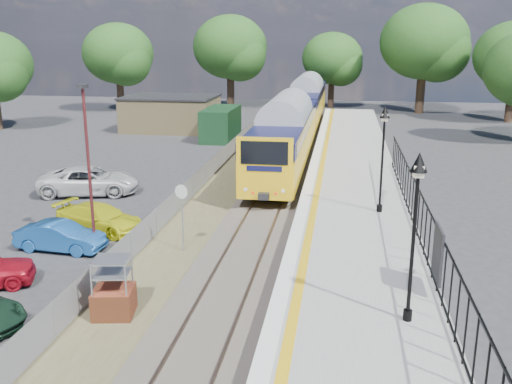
% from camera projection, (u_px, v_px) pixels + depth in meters
% --- Properties ---
extents(ground, '(120.00, 120.00, 0.00)m').
position_uv_depth(ground, '(235.00, 278.00, 20.20)').
color(ground, '#2D2D30').
rests_on(ground, ground).
extents(track_bed, '(5.90, 80.00, 0.29)m').
position_uv_depth(track_bed, '(261.00, 201.00, 29.47)').
color(track_bed, '#473F38').
rests_on(track_bed, ground).
extents(platform, '(5.00, 70.00, 0.90)m').
position_uv_depth(platform, '(353.00, 207.00, 27.10)').
color(platform, gray).
rests_on(platform, ground).
extents(platform_edge, '(0.90, 70.00, 0.01)m').
position_uv_depth(platform_edge, '(310.00, 196.00, 27.28)').
color(platform_edge, silver).
rests_on(platform_edge, platform).
extents(victorian_lamp_south, '(0.44, 0.44, 4.60)m').
position_uv_depth(victorian_lamp_south, '(416.00, 199.00, 14.45)').
color(victorian_lamp_south, black).
rests_on(victorian_lamp_south, platform).
extents(victorian_lamp_north, '(0.44, 0.44, 4.60)m').
position_uv_depth(victorian_lamp_north, '(384.00, 134.00, 24.02)').
color(victorian_lamp_north, black).
rests_on(victorian_lamp_north, platform).
extents(palisade_fence, '(0.12, 26.00, 2.00)m').
position_uv_depth(palisade_fence, '(421.00, 218.00, 20.89)').
color(palisade_fence, black).
rests_on(palisade_fence, platform).
extents(wire_fence, '(0.06, 52.00, 1.20)m').
position_uv_depth(wire_fence, '(201.00, 178.00, 32.10)').
color(wire_fence, '#999EA3').
rests_on(wire_fence, ground).
extents(outbuilding, '(10.80, 10.10, 3.12)m').
position_uv_depth(outbuilding, '(180.00, 115.00, 51.16)').
color(outbuilding, '#9F8A5A').
rests_on(outbuilding, ground).
extents(tree_line, '(56.80, 43.80, 11.88)m').
position_uv_depth(tree_line, '(324.00, 54.00, 58.32)').
color(tree_line, '#332319').
rests_on(tree_line, ground).
extents(train, '(2.82, 40.83, 3.51)m').
position_uv_depth(train, '(299.00, 113.00, 46.34)').
color(train, gold).
rests_on(train, ground).
extents(brick_plinth, '(1.37, 1.37, 1.91)m').
position_uv_depth(brick_plinth, '(113.00, 289.00, 17.23)').
color(brick_plinth, brown).
rests_on(brick_plinth, ground).
extents(speed_sign, '(0.54, 0.20, 2.77)m').
position_uv_depth(speed_sign, '(182.00, 207.00, 22.18)').
color(speed_sign, '#999EA3').
rests_on(speed_sign, ground).
extents(carpark_lamp, '(0.25, 0.50, 6.58)m').
position_uv_depth(carpark_lamp, '(88.00, 158.00, 21.89)').
color(carpark_lamp, '#4A181A').
rests_on(carpark_lamp, ground).
extents(car_blue, '(3.65, 1.51, 1.17)m').
position_uv_depth(car_blue, '(60.00, 237.00, 22.70)').
color(car_blue, '#17498D').
rests_on(car_blue, ground).
extents(car_yellow, '(4.48, 2.82, 1.21)m').
position_uv_depth(car_yellow, '(100.00, 218.00, 24.92)').
color(car_yellow, yellow).
rests_on(car_yellow, ground).
extents(car_white, '(5.78, 3.63, 1.49)m').
position_uv_depth(car_white, '(89.00, 181.00, 30.86)').
color(car_white, silver).
rests_on(car_white, ground).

